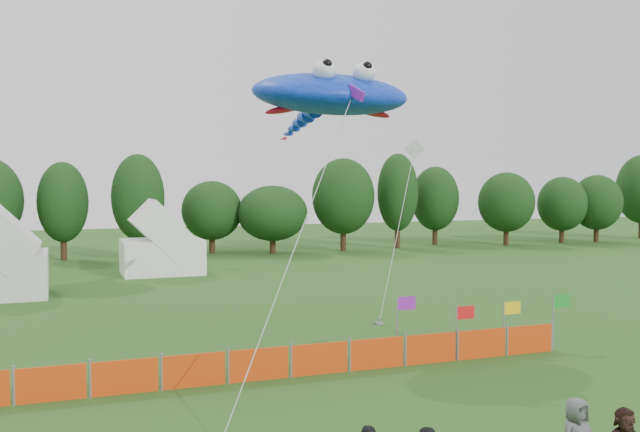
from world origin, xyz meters
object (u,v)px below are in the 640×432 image
object	(u,v)px
barrier_fence	(289,362)
stingray_kite	(328,96)
tent_left	(4,260)
tent_right	(162,245)

from	to	relation	value
barrier_fence	stingray_kite	xyz separation A→B (m)	(3.30, 5.28, 8.96)
barrier_fence	stingray_kite	bearing A→B (deg)	58.04
tent_left	stingray_kite	distance (m)	20.64
tent_right	stingray_kite	bearing A→B (deg)	-80.05
tent_left	stingray_kite	world-z (taller)	stingray_kite
tent_right	stingray_kite	distance (m)	22.58
stingray_kite	tent_right	bearing A→B (deg)	99.95
barrier_fence	stingray_kite	size ratio (longest dim) A/B	1.08
tent_left	tent_right	xyz separation A→B (m)	(9.05, 6.54, -0.09)
tent_right	tent_left	bearing A→B (deg)	-144.16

